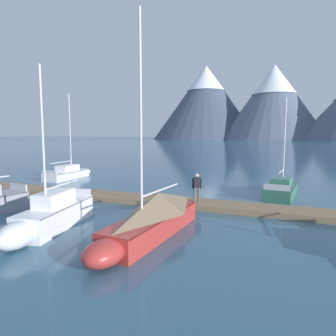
{
  "coord_description": "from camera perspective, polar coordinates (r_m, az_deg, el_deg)",
  "views": [
    {
      "loc": [
        7.33,
        -13.24,
        4.35
      ],
      "look_at": [
        0.0,
        6.0,
        2.0
      ],
      "focal_mm": 32.35,
      "sensor_mm": 36.0,
      "label": 1
    }
  ],
  "objects": [
    {
      "name": "sailboat_nearest_berth",
      "position": [
        31.14,
        -18.09,
        -0.86
      ],
      "size": [
        1.88,
        5.99,
        8.21
      ],
      "color": "silver",
      "rests_on": "ground"
    },
    {
      "name": "ground_plane",
      "position": [
        15.74,
        -7.91,
        -9.6
      ],
      "size": [
        700.0,
        700.0,
        0.0
      ],
      "primitive_type": "plane",
      "color": "#335B75"
    },
    {
      "name": "sailboat_mid_dock_starboard",
      "position": [
        12.93,
        -3.13,
        -9.22
      ],
      "size": [
        2.13,
        7.49,
        9.0
      ],
      "color": "#B2332D",
      "rests_on": "ground"
    },
    {
      "name": "mountain_west_summit",
      "position": [
        244.26,
        7.14,
        12.28
      ],
      "size": [
        81.62,
        81.62,
        56.6
      ],
      "color": "#424C60",
      "rests_on": "ground"
    },
    {
      "name": "dock",
      "position": [
        19.2,
        -2.14,
        -6.14
      ],
      "size": [
        29.72,
        2.59,
        0.3
      ],
      "color": "#846B4C",
      "rests_on": "ground"
    },
    {
      "name": "sailboat_far_berth",
      "position": [
        22.84,
        20.7,
        -3.53
      ],
      "size": [
        2.31,
        5.95,
        6.81
      ],
      "color": "#336B56",
      "rests_on": "ground"
    },
    {
      "name": "sailboat_mid_dock_port",
      "position": [
        14.67,
        -21.49,
        -8.47
      ],
      "size": [
        2.32,
        6.2,
        7.24
      ],
      "color": "white",
      "rests_on": "ground"
    },
    {
      "name": "person_on_dock",
      "position": [
        18.12,
        5.46,
        -3.34
      ],
      "size": [
        0.52,
        0.38,
        1.69
      ],
      "color": "brown",
      "rests_on": "dock"
    },
    {
      "name": "mountain_central_massif",
      "position": [
        226.2,
        19.26,
        11.82
      ],
      "size": [
        72.25,
        72.25,
        51.34
      ],
      "color": "slate",
      "rests_on": "ground"
    }
  ]
}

